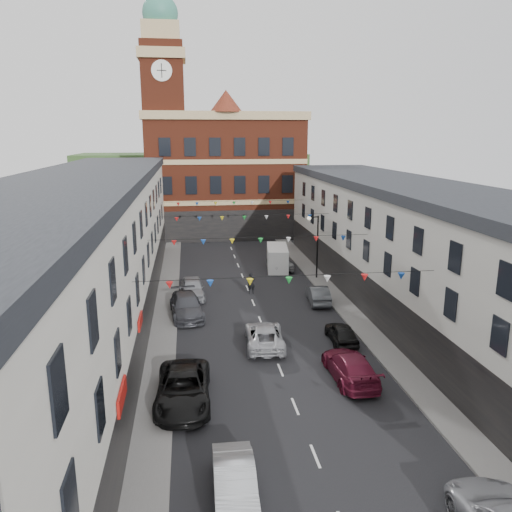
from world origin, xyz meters
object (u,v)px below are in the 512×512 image
car_left_d (186,306)px  car_right_f (280,263)px  car_right_c (350,367)px  pedestrian (251,283)px  car_right_d (341,333)px  white_van (277,258)px  car_left_c (183,388)px  car_right_e (318,294)px  moving_car (265,336)px  car_left_b (235,484)px  car_left_e (192,288)px  street_lamp (315,238)px

car_left_d → car_right_f: size_ratio=1.19×
car_right_c → pedestrian: bearing=-78.4°
car_right_d → white_van: white_van is taller
car_left_c → car_right_f: 26.61m
car_right_e → car_right_d: bearing=91.5°
car_right_f → car_right_c: bearing=87.0°
moving_car → car_right_f: bearing=-98.9°
car_right_c → car_right_e: size_ratio=1.23×
white_van → car_left_d: bearing=-118.3°
car_left_b → moving_car: size_ratio=0.86×
car_left_c → pedestrian: (5.66, 17.30, 0.10)m
car_left_d → car_right_c: size_ratio=1.05×
car_right_d → car_left_e: bearing=-46.9°
car_right_d → car_right_f: size_ratio=0.82×
car_left_b → white_van: white_van is taller
car_right_e → pedestrian: size_ratio=2.36×
car_right_c → car_left_e: bearing=-62.2°
car_right_c → moving_car: bearing=-52.4°
street_lamp → car_right_d: size_ratio=1.58×
car_left_b → car_left_d: 19.92m
car_left_c → car_right_f: (9.51, 24.85, -0.16)m
car_left_d → car_right_c: car_left_d is taller
car_left_e → car_right_c: bearing=-63.6°
car_right_c → car_right_f: car_right_c is taller
pedestrian → car_left_e: bearing=-179.7°
moving_car → pedestrian: bearing=-88.4°
car_right_c → pedestrian: pedestrian is taller
moving_car → street_lamp: bearing=-111.1°
pedestrian → street_lamp: bearing=25.3°
car_right_d → car_right_e: 7.98m
street_lamp → white_van: bearing=123.3°
car_right_d → car_right_e: car_right_e is taller
car_right_d → pedestrian: size_ratio=2.09×
car_left_b → car_right_d: 15.89m
car_left_b → car_right_d: car_left_b is taller
car_left_b → street_lamp: bearing=71.2°
car_left_c → car_right_c: bearing=10.1°
car_left_d → pedestrian: size_ratio=3.04×
car_right_e → moving_car: (-5.57, -7.85, 0.00)m
car_left_e → pedestrian: pedestrian is taller
car_right_c → car_right_f: bearing=-91.5°
street_lamp → car_right_d: bearing=-97.4°
white_van → car_right_c: bearing=-82.7°
car_right_c → car_right_d: size_ratio=1.39×
car_left_d → car_left_e: (0.49, 4.37, 0.01)m
car_left_b → car_right_d: bearing=59.7°
car_left_d → car_left_e: bearing=77.9°
street_lamp → car_left_c: 24.32m
car_left_d → moving_car: size_ratio=1.09×
street_lamp → car_left_b: bearing=-109.8°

